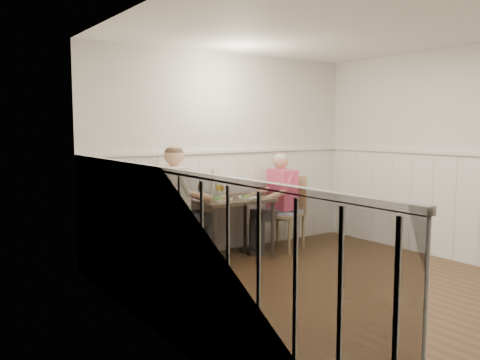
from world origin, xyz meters
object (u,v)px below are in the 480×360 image
(chair_right, at_px, (286,210))
(man_in_pink, at_px, (280,209))
(dining_table, at_px, (231,206))
(beer_bottle, at_px, (200,191))
(grass_vase, at_px, (211,183))
(chair_left, at_px, (170,223))
(diner_cream, at_px, (176,215))

(chair_right, xyz_separation_m, man_in_pink, (-0.09, 0.02, 0.02))
(dining_table, relative_size, beer_bottle, 4.15)
(dining_table, relative_size, grass_vase, 2.54)
(chair_right, distance_m, grass_vase, 1.09)
(chair_left, height_order, beer_bottle, beer_bottle)
(chair_right, distance_m, chair_left, 1.67)
(dining_table, xyz_separation_m, diner_cream, (-0.75, 0.05, -0.04))
(beer_bottle, bearing_deg, chair_left, -165.83)
(chair_right, bearing_deg, grass_vase, 160.04)
(dining_table, height_order, grass_vase, grass_vase)
(chair_right, height_order, chair_left, chair_right)
(chair_right, relative_size, grass_vase, 2.61)
(man_in_pink, bearing_deg, grass_vase, 159.30)
(man_in_pink, height_order, grass_vase, man_in_pink)
(man_in_pink, relative_size, grass_vase, 3.50)
(chair_right, xyz_separation_m, chair_left, (-1.67, 0.10, -0.02))
(beer_bottle, bearing_deg, dining_table, -29.01)
(chair_left, bearing_deg, beer_bottle, 14.17)
(chair_left, distance_m, diner_cream, 0.12)
(dining_table, height_order, chair_left, chair_left)
(grass_vase, bearing_deg, dining_table, -71.37)
(chair_left, bearing_deg, grass_vase, 18.88)
(diner_cream, xyz_separation_m, beer_bottle, (0.42, 0.14, 0.24))
(grass_vase, bearing_deg, man_in_pink, -20.70)
(chair_right, bearing_deg, dining_table, 177.29)
(dining_table, bearing_deg, chair_right, -2.71)
(man_in_pink, distance_m, grass_vase, 1.00)
(chair_right, bearing_deg, diner_cream, 176.88)
(chair_left, relative_size, beer_bottle, 4.10)
(grass_vase, bearing_deg, chair_left, -161.12)
(dining_table, xyz_separation_m, grass_vase, (-0.10, 0.31, 0.27))
(diner_cream, height_order, beer_bottle, diner_cream)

